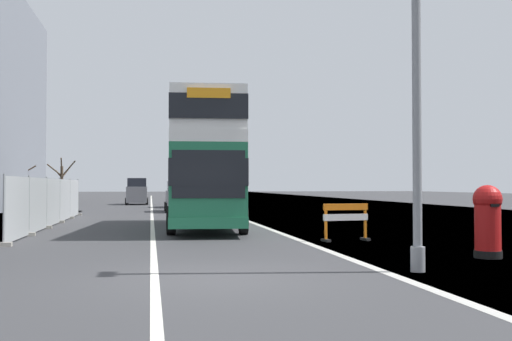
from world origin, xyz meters
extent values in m
cube|color=#38383A|center=(0.00, 0.00, -0.05)|extent=(140.00, 280.00, 0.10)
cube|color=#B2AFA8|center=(3.42, 0.00, 0.00)|extent=(0.24, 196.00, 0.01)
cube|color=silver|center=(-1.08, 0.00, 0.00)|extent=(0.16, 168.00, 0.01)
cube|color=#1E6B47|center=(1.04, 12.60, 1.72)|extent=(3.31, 10.49, 2.75)
cube|color=white|center=(1.04, 12.60, 3.30)|extent=(3.31, 10.49, 0.40)
cube|color=white|center=(1.04, 12.60, 4.23)|extent=(3.27, 10.38, 1.46)
cube|color=black|center=(1.04, 12.60, 2.14)|extent=(3.34, 10.59, 0.88)
cube|color=black|center=(1.04, 12.60, 4.23)|extent=(3.32, 10.54, 0.80)
cube|color=black|center=(0.63, 7.43, 2.07)|extent=(2.29, 0.24, 1.51)
cube|color=orange|center=(0.63, 7.43, 4.63)|extent=(1.37, 0.17, 0.32)
cube|color=#1E6B47|center=(1.04, 12.60, 0.53)|extent=(3.34, 10.59, 0.36)
cylinder|color=black|center=(-0.45, 9.51, 0.50)|extent=(0.38, 1.02, 1.00)
cylinder|color=black|center=(2.03, 9.31, 0.50)|extent=(0.38, 1.02, 1.00)
cylinder|color=black|center=(0.03, 15.53, 0.50)|extent=(0.38, 1.02, 1.00)
cylinder|color=black|center=(2.51, 15.33, 0.50)|extent=(0.38, 1.02, 1.00)
cylinder|color=gray|center=(4.09, 0.03, 4.06)|extent=(0.18, 0.18, 8.13)
cylinder|color=gray|center=(4.09, 0.03, 0.25)|extent=(0.29, 0.29, 0.50)
cylinder|color=black|center=(6.71, 1.80, 0.09)|extent=(0.65, 0.65, 0.18)
cylinder|color=#B71414|center=(6.71, 1.80, 0.79)|extent=(0.60, 0.60, 1.21)
sphere|color=#B71414|center=(6.71, 1.80, 1.39)|extent=(0.67, 0.67, 0.67)
cube|color=black|center=(6.71, 1.49, 1.25)|extent=(0.22, 0.03, 0.07)
cube|color=orange|center=(4.77, 6.39, 1.05)|extent=(1.49, 0.28, 0.20)
cube|color=white|center=(4.77, 6.39, 0.73)|extent=(1.49, 0.28, 0.20)
cube|color=orange|center=(4.10, 6.30, 0.53)|extent=(0.08, 0.08, 1.05)
cube|color=black|center=(4.10, 6.30, 0.04)|extent=(0.20, 0.46, 0.08)
cube|color=orange|center=(5.43, 6.49, 0.53)|extent=(0.08, 0.08, 1.05)
cube|color=black|center=(5.43, 6.49, 0.04)|extent=(0.20, 0.46, 0.08)
cube|color=#A8AAAD|center=(-5.21, 8.22, 1.02)|extent=(0.04, 3.26, 1.94)
cube|color=#A8AAAD|center=(-5.21, 11.62, 1.02)|extent=(0.04, 3.26, 1.94)
cube|color=#A8AAAD|center=(-5.21, 15.02, 1.02)|extent=(0.04, 3.26, 1.94)
cube|color=#A8AAAD|center=(-5.21, 18.42, 1.02)|extent=(0.04, 3.26, 1.94)
cube|color=#A8AAAD|center=(-5.21, 21.82, 1.02)|extent=(0.04, 3.26, 1.94)
cylinder|color=#939699|center=(-5.21, 6.52, 1.02)|extent=(0.06, 0.06, 2.04)
cube|color=gray|center=(-5.21, 6.52, 0.06)|extent=(0.44, 0.20, 0.12)
cylinder|color=#939699|center=(-5.21, 9.92, 1.02)|extent=(0.06, 0.06, 2.04)
cube|color=gray|center=(-5.21, 9.92, 0.06)|extent=(0.44, 0.20, 0.12)
cylinder|color=#939699|center=(-5.21, 13.32, 1.02)|extent=(0.06, 0.06, 2.04)
cube|color=gray|center=(-5.21, 13.32, 0.06)|extent=(0.44, 0.20, 0.12)
cylinder|color=#939699|center=(-5.21, 16.72, 1.02)|extent=(0.06, 0.06, 2.04)
cube|color=gray|center=(-5.21, 16.72, 0.06)|extent=(0.44, 0.20, 0.12)
cylinder|color=#939699|center=(-5.21, 20.12, 1.02)|extent=(0.06, 0.06, 2.04)
cube|color=gray|center=(-5.21, 20.12, 0.06)|extent=(0.44, 0.20, 0.12)
cylinder|color=#939699|center=(-5.21, 23.52, 1.02)|extent=(0.06, 0.06, 2.04)
cube|color=gray|center=(-5.21, 23.52, 0.06)|extent=(0.44, 0.20, 0.12)
cube|color=slate|center=(0.77, 27.19, 0.76)|extent=(1.87, 4.48, 1.15)
cube|color=black|center=(0.77, 27.19, 1.66)|extent=(1.72, 2.46, 0.65)
cylinder|color=black|center=(1.71, 28.57, 0.30)|extent=(0.20, 0.60, 0.60)
cylinder|color=black|center=(-0.16, 28.57, 0.30)|extent=(0.20, 0.60, 0.60)
cylinder|color=black|center=(1.71, 25.80, 0.30)|extent=(0.20, 0.60, 0.60)
cylinder|color=black|center=(-0.16, 25.80, 0.30)|extent=(0.20, 0.60, 0.60)
cube|color=black|center=(1.09, 34.53, 0.75)|extent=(1.89, 3.81, 1.14)
cube|color=black|center=(1.09, 34.53, 1.72)|extent=(1.74, 2.09, 0.81)
cylinder|color=black|center=(2.03, 35.71, 0.30)|extent=(0.20, 0.60, 0.60)
cylinder|color=black|center=(0.14, 35.71, 0.30)|extent=(0.20, 0.60, 0.60)
cylinder|color=black|center=(2.03, 33.35, 0.30)|extent=(0.20, 0.60, 0.60)
cylinder|color=black|center=(0.14, 33.35, 0.30)|extent=(0.20, 0.60, 0.60)
cube|color=slate|center=(-2.34, 41.91, 0.88)|extent=(1.74, 4.20, 1.39)
cube|color=black|center=(-2.34, 41.91, 1.94)|extent=(1.60, 2.31, 0.74)
cylinder|color=black|center=(-1.47, 43.22, 0.30)|extent=(0.20, 0.60, 0.60)
cylinder|color=black|center=(-3.21, 43.22, 0.30)|extent=(0.20, 0.60, 0.60)
cylinder|color=black|center=(-1.47, 40.61, 0.30)|extent=(0.20, 0.60, 0.60)
cylinder|color=black|center=(-3.21, 40.61, 0.30)|extent=(0.20, 0.60, 0.60)
cylinder|color=#4C3D2D|center=(-11.31, 35.31, 1.88)|extent=(0.32, 0.32, 3.76)
cylinder|color=#4C3D2D|center=(-10.48, 35.30, 2.65)|extent=(1.72, 0.12, 1.12)
cylinder|color=#4C3D2D|center=(-10.96, 35.91, 3.17)|extent=(0.88, 1.35, 1.00)
cylinder|color=#4C3D2D|center=(-11.64, 35.64, 3.57)|extent=(0.84, 0.84, 1.28)
cylinder|color=#4C3D2D|center=(-11.97, 34.99, 3.12)|extent=(1.48, 0.81, 1.71)
cylinder|color=#4C3D2D|center=(-11.10, 34.97, 4.10)|extent=(0.57, 0.81, 1.28)
cylinder|color=#4C3D2D|center=(-10.56, 54.64, 1.86)|extent=(0.30, 0.30, 3.73)
cylinder|color=#4C3D2D|center=(-9.85, 54.51, 3.47)|extent=(1.54, 0.41, 1.76)
cylinder|color=#4C3D2D|center=(-10.22, 55.37, 3.07)|extent=(0.79, 1.55, 1.31)
cylinder|color=#4C3D2D|center=(-10.90, 54.96, 2.86)|extent=(0.84, 0.80, 0.88)
cylinder|color=#4C3D2D|center=(-11.24, 54.23, 3.30)|extent=(1.52, 0.99, 1.31)
cylinder|color=#4C3D2D|center=(-10.51, 54.01, 3.62)|extent=(0.25, 1.38, 1.96)
camera|label=1|loc=(-1.16, -10.92, 1.73)|focal=41.16mm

